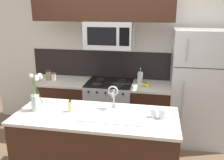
% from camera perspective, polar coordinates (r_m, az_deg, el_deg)
% --- Properties ---
extents(rear_partition, '(5.20, 0.10, 2.60)m').
position_cam_1_polar(rear_partition, '(4.38, 4.24, 5.44)').
color(rear_partition, silver).
rests_on(rear_partition, ground).
extents(splash_band, '(2.95, 0.01, 0.48)m').
position_cam_1_polar(splash_band, '(4.40, 0.22, 3.54)').
color(splash_band, black).
rests_on(splash_band, rear_partition).
extents(back_counter_left, '(0.82, 0.65, 0.91)m').
position_cam_1_polar(back_counter_left, '(4.52, -10.30, -5.63)').
color(back_counter_left, '#381E14').
rests_on(back_counter_left, ground).
extents(back_counter_right, '(0.64, 0.65, 0.91)m').
position_cam_1_polar(back_counter_right, '(4.25, 8.61, -7.04)').
color(back_counter_right, '#381E14').
rests_on(back_counter_right, ground).
extents(stove_range, '(0.76, 0.64, 0.93)m').
position_cam_1_polar(stove_range, '(4.31, -0.57, -6.38)').
color(stove_range, '#B7BABF').
rests_on(stove_range, ground).
extents(microwave, '(0.74, 0.40, 0.42)m').
position_cam_1_polar(microwave, '(3.97, -0.68, 10.26)').
color(microwave, '#B7BABF').
extents(upper_cabinet_band, '(2.16, 0.34, 0.60)m').
position_cam_1_polar(upper_cabinet_band, '(3.93, -2.14, 17.66)').
color(upper_cabinet_band, '#381E14').
extents(refrigerator, '(0.85, 0.74, 1.82)m').
position_cam_1_polar(refrigerator, '(4.16, 19.02, -1.66)').
color(refrigerator, '#B7BABF').
rests_on(refrigerator, ground).
extents(storage_jar_tall, '(0.08, 0.08, 0.17)m').
position_cam_1_polar(storage_jar_tall, '(4.44, -14.34, 1.06)').
color(storage_jar_tall, '#997F5B').
rests_on(storage_jar_tall, back_counter_left).
extents(storage_jar_medium, '(0.08, 0.08, 0.13)m').
position_cam_1_polar(storage_jar_medium, '(4.40, -13.20, 0.73)').
color(storage_jar_medium, silver).
rests_on(storage_jar_medium, back_counter_left).
extents(banana_bunch, '(0.19, 0.15, 0.08)m').
position_cam_1_polar(banana_bunch, '(4.02, 7.72, -1.12)').
color(banana_bunch, yellow).
rests_on(banana_bunch, back_counter_right).
extents(french_press, '(0.09, 0.09, 0.27)m').
position_cam_1_polar(french_press, '(4.12, 6.44, 0.49)').
color(french_press, silver).
rests_on(french_press, back_counter_right).
extents(island_counter, '(1.94, 0.82, 0.91)m').
position_cam_1_polar(island_counter, '(3.22, -3.57, -15.25)').
color(island_counter, '#381E14').
rests_on(island_counter, ground).
extents(kitchen_sink, '(0.76, 0.43, 0.16)m').
position_cam_1_polar(kitchen_sink, '(3.00, -0.49, -9.35)').
color(kitchen_sink, '#ADAFB5').
rests_on(kitchen_sink, island_counter).
extents(sink_faucet, '(0.14, 0.14, 0.31)m').
position_cam_1_polar(sink_faucet, '(3.09, 0.27, -3.17)').
color(sink_faucet, '#B7BABF').
rests_on(sink_faucet, island_counter).
extents(dish_soap_bottle, '(0.06, 0.05, 0.16)m').
position_cam_1_polar(dish_soap_bottle, '(3.09, -9.55, -5.98)').
color(dish_soap_bottle, '#DBCC75').
rests_on(dish_soap_bottle, island_counter).
extents(drinking_glass, '(0.07, 0.07, 0.10)m').
position_cam_1_polar(drinking_glass, '(2.95, 9.48, -7.46)').
color(drinking_glass, silver).
rests_on(drinking_glass, island_counter).
extents(spare_glass, '(0.07, 0.07, 0.11)m').
position_cam_1_polar(spare_glass, '(2.93, 11.40, -7.62)').
color(spare_glass, silver).
rests_on(spare_glass, island_counter).
extents(flower_vase, '(0.17, 0.21, 0.49)m').
position_cam_1_polar(flower_vase, '(3.19, -17.03, -4.06)').
color(flower_vase, silver).
rests_on(flower_vase, island_counter).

